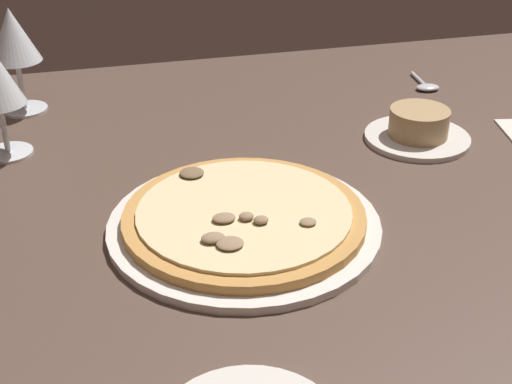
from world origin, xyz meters
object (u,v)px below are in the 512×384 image
object	(u,v)px
ramekin_on_saucer	(418,128)
wine_glass_far	(13,39)
pizza_main	(244,220)
spoon	(426,86)

from	to	relation	value
ramekin_on_saucer	wine_glass_far	bearing A→B (deg)	154.88
pizza_main	wine_glass_far	xyz separation A→B (cm)	(-25.56, 43.19, 10.54)
pizza_main	ramekin_on_saucer	world-z (taller)	ramekin_on_saucer
ramekin_on_saucer	wine_glass_far	world-z (taller)	wine_glass_far
ramekin_on_saucer	wine_glass_far	size ratio (longest dim) A/B	0.92
pizza_main	wine_glass_far	bearing A→B (deg)	120.62
ramekin_on_saucer	spoon	distance (cm)	21.83
pizza_main	wine_glass_far	distance (cm)	51.28
wine_glass_far	spoon	bearing A→B (deg)	-6.23
pizza_main	ramekin_on_saucer	size ratio (longest dim) A/B	2.07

